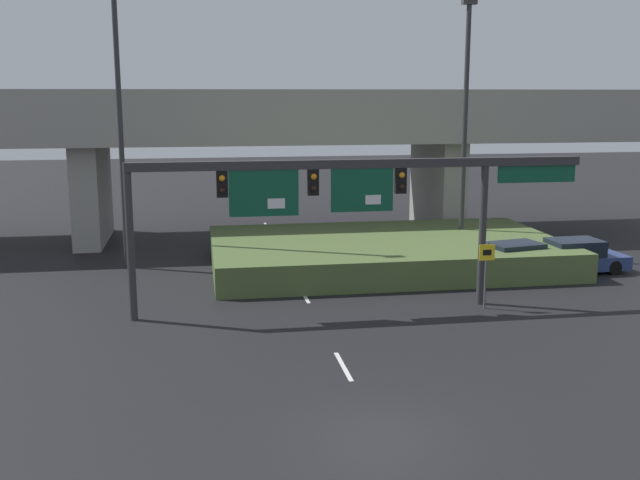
% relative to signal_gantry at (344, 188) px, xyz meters
% --- Properties ---
extents(ground_plane, '(160.00, 160.00, 0.00)m').
position_rel_signal_gantry_xyz_m(ground_plane, '(-1.14, -10.22, -4.60)').
color(ground_plane, black).
extents(lane_markings, '(0.14, 34.84, 0.01)m').
position_rel_signal_gantry_xyz_m(lane_markings, '(-1.14, 2.34, -4.60)').
color(lane_markings, silver).
rests_on(lane_markings, ground).
extents(signal_gantry, '(16.83, 0.44, 5.63)m').
position_rel_signal_gantry_xyz_m(signal_gantry, '(0.00, 0.00, 0.00)').
color(signal_gantry, '#2D2D30').
rests_on(signal_gantry, ground).
extents(speed_limit_sign, '(0.60, 0.11, 2.52)m').
position_rel_signal_gantry_xyz_m(speed_limit_sign, '(5.30, -0.65, -2.96)').
color(speed_limit_sign, '#4C4C4C').
rests_on(speed_limit_sign, ground).
extents(highway_light_pole_near, '(0.70, 0.36, 12.37)m').
position_rel_signal_gantry_xyz_m(highway_light_pole_near, '(7.78, 8.87, 1.96)').
color(highway_light_pole_near, '#2D2D30').
rests_on(highway_light_pole_near, ground).
extents(highway_light_pole_far, '(0.70, 0.36, 15.59)m').
position_rel_signal_gantry_xyz_m(highway_light_pole_far, '(-8.60, 8.56, 3.57)').
color(highway_light_pole_far, '#2D2D30').
rests_on(highway_light_pole_far, ground).
extents(overpass_bridge, '(45.98, 8.13, 8.19)m').
position_rel_signal_gantry_xyz_m(overpass_bridge, '(-1.14, 15.35, 1.33)').
color(overpass_bridge, gray).
rests_on(overpass_bridge, ground).
extents(grass_embankment, '(16.15, 9.77, 1.27)m').
position_rel_signal_gantry_xyz_m(grass_embankment, '(3.39, 7.05, -3.96)').
color(grass_embankment, '#4C6033').
rests_on(grass_embankment, ground).
extents(parked_sedan_near_right, '(4.60, 2.60, 1.48)m').
position_rel_signal_gantry_xyz_m(parked_sedan_near_right, '(8.70, 4.18, -3.92)').
color(parked_sedan_near_right, gray).
rests_on(parked_sedan_near_right, ground).
extents(parked_sedan_mid_right, '(4.45, 2.06, 1.49)m').
position_rel_signal_gantry_xyz_m(parked_sedan_mid_right, '(11.63, 4.33, -3.91)').
color(parked_sedan_mid_right, navy).
rests_on(parked_sedan_mid_right, ground).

